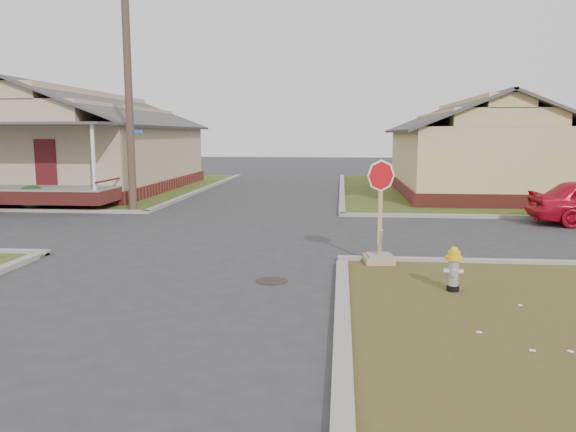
{
  "coord_description": "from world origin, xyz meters",
  "views": [
    {
      "loc": [
        3.55,
        -11.29,
        2.91
      ],
      "look_at": [
        2.38,
        1.0,
        1.1
      ],
      "focal_mm": 35.0,
      "sensor_mm": 36.0,
      "label": 1
    }
  ],
  "objects": [
    {
      "name": "ground",
      "position": [
        0.0,
        0.0,
        0.0
      ],
      "size": [
        120.0,
        120.0,
        0.0
      ],
      "primitive_type": "plane",
      "color": "#2D2D30",
      "rests_on": "ground"
    },
    {
      "name": "verge_far_left",
      "position": [
        -13.0,
        18.0,
        0.03
      ],
      "size": [
        19.0,
        19.0,
        0.05
      ],
      "primitive_type": "cube",
      "color": "#2F3F16",
      "rests_on": "ground"
    },
    {
      "name": "curbs",
      "position": [
        0.0,
        5.0,
        0.0
      ],
      "size": [
        80.0,
        40.0,
        0.12
      ],
      "primitive_type": null,
      "color": "gray",
      "rests_on": "ground"
    },
    {
      "name": "manhole",
      "position": [
        2.2,
        -0.5,
        0.01
      ],
      "size": [
        0.64,
        0.64,
        0.01
      ],
      "primitive_type": "cylinder",
      "color": "black",
      "rests_on": "ground"
    },
    {
      "name": "corner_house",
      "position": [
        -10.0,
        16.68,
        2.28
      ],
      "size": [
        10.1,
        15.5,
        5.3
      ],
      "color": "maroon",
      "rests_on": "ground"
    },
    {
      "name": "side_house_yellow",
      "position": [
        10.0,
        16.5,
        2.19
      ],
      "size": [
        7.6,
        11.6,
        4.7
      ],
      "color": "maroon",
      "rests_on": "ground"
    },
    {
      "name": "utility_pole",
      "position": [
        -4.2,
        8.9,
        4.66
      ],
      "size": [
        1.8,
        0.28,
        9.0
      ],
      "color": "#443127",
      "rests_on": "ground"
    },
    {
      "name": "fire_hydrant",
      "position": [
        5.62,
        -1.04,
        0.5
      ],
      "size": [
        0.31,
        0.31,
        0.83
      ],
      "rotation": [
        0.0,
        0.0,
        -0.11
      ],
      "color": "black",
      "rests_on": "ground"
    },
    {
      "name": "stop_sign",
      "position": [
        4.42,
        1.13,
        0.55
      ],
      "size": [
        0.65,
        0.64,
        2.31
      ],
      "rotation": [
        0.0,
        0.0,
        0.11
      ],
      "color": "#A38558",
      "rests_on": "ground"
    },
    {
      "name": "hedge_right",
      "position": [
        -8.2,
        8.94,
        0.54
      ],
      "size": [
        1.28,
        1.05,
        0.98
      ],
      "primitive_type": "ellipsoid",
      "color": "#183513",
      "rests_on": "verge_far_left"
    }
  ]
}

